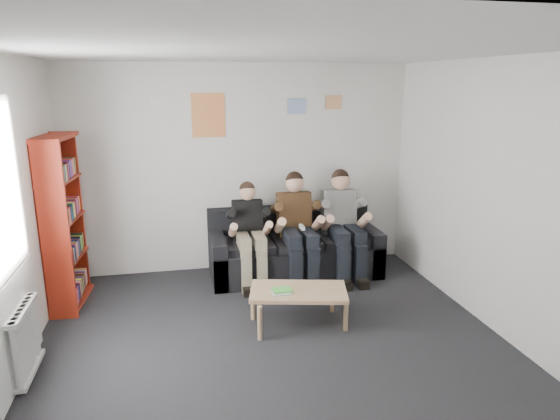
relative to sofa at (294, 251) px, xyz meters
name	(u,v)px	position (x,y,z in m)	size (l,w,h in m)	color
room_shell	(280,218)	(-0.62, -2.09, 1.05)	(5.00, 5.00, 5.00)	black
sofa	(294,251)	(0.00, 0.00, 0.00)	(2.18, 0.89, 0.84)	black
bookshelf	(64,222)	(-2.70, -0.36, 0.65)	(0.29, 0.86, 1.92)	maroon
coffee_table	(298,294)	(-0.30, -1.44, 0.04)	(0.98, 0.54, 0.39)	tan
game_cases	(281,291)	(-0.48, -1.47, 0.10)	(0.21, 0.17, 0.03)	beige
person_left	(250,234)	(-0.61, -0.20, 0.33)	(0.37, 0.80, 1.26)	black
person_middle	(298,228)	(0.00, -0.20, 0.37)	(0.42, 0.91, 1.36)	#50371A
person_right	(344,225)	(0.61, -0.20, 0.37)	(0.43, 0.92, 1.37)	silver
radiator	(26,340)	(-2.77, -1.89, 0.05)	(0.10, 0.64, 0.60)	silver
window	(5,265)	(-2.85, -1.89, 0.73)	(0.05, 1.30, 2.36)	white
poster_large	(208,115)	(-1.02, 0.40, 1.75)	(0.42, 0.01, 0.55)	#E4C950
poster_blue	(297,106)	(0.13, 0.40, 1.85)	(0.25, 0.01, 0.20)	#3B6ACB
poster_pink	(334,102)	(0.63, 0.40, 1.90)	(0.22, 0.01, 0.18)	#BF3B71
poster_sign	(159,99)	(-1.62, 0.40, 1.95)	(0.20, 0.01, 0.14)	white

